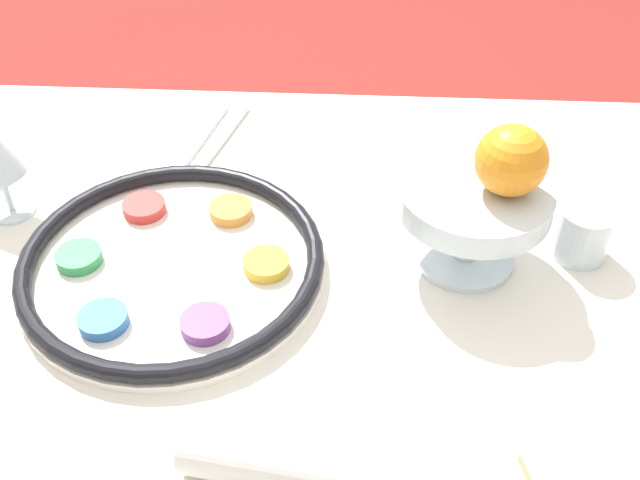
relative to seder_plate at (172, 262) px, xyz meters
The scene contains 8 objects.
dining_table 0.43m from the seder_plate, ahead, with size 1.28×0.87×0.77m.
seder_plate is the anchor object (origin of this frame).
fruit_stand 0.35m from the seder_plate, ahead, with size 0.17×0.17×0.11m.
orange_fruit 0.40m from the seder_plate, ahead, with size 0.08×0.08×0.08m.
napkin_roll 0.31m from the seder_plate, 58.59° to the right, with size 0.20×0.08×0.05m.
cup_mid 0.48m from the seder_plate, ahead, with size 0.07×0.07×0.07m.
fork_left 0.28m from the seder_plate, 93.30° to the left, with size 0.06×0.17×0.01m.
fork_right 0.28m from the seder_plate, 87.14° to the left, with size 0.06×0.17×0.01m.
Camera 1 is at (0.06, -0.60, 1.38)m, focal length 42.00 mm.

